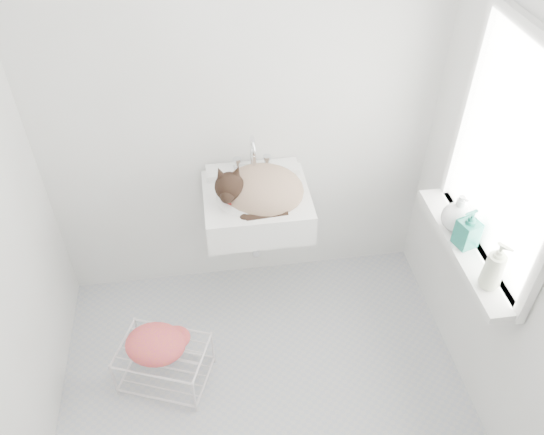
{
  "coord_description": "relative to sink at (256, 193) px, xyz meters",
  "views": [
    {
      "loc": [
        -0.19,
        -1.55,
        2.7
      ],
      "look_at": [
        0.1,
        0.5,
        0.88
      ],
      "focal_mm": 36.15,
      "sensor_mm": 36.0,
      "label": 1
    }
  ],
  "objects": [
    {
      "name": "floor",
      "position": [
        -0.05,
        -0.74,
        -0.85
      ],
      "size": [
        2.2,
        2.0,
        0.02
      ],
      "primitive_type": "cube",
      "color": "#B0B0B0",
      "rests_on": "ground"
    },
    {
      "name": "back_wall",
      "position": [
        -0.05,
        0.26,
        0.4
      ],
      "size": [
        2.2,
        0.02,
        2.5
      ],
      "primitive_type": "cube",
      "color": "white",
      "rests_on": "ground"
    },
    {
      "name": "right_wall",
      "position": [
        1.05,
        -0.74,
        0.4
      ],
      "size": [
        0.02,
        2.0,
        2.5
      ],
      "primitive_type": "cube",
      "color": "white",
      "rests_on": "ground"
    },
    {
      "name": "window_glass",
      "position": [
        1.03,
        -0.54,
        0.5
      ],
      "size": [
        0.01,
        0.8,
        1.0
      ],
      "primitive_type": "cube",
      "color": "white",
      "rests_on": "right_wall"
    },
    {
      "name": "window_frame",
      "position": [
        1.02,
        -0.54,
        0.5
      ],
      "size": [
        0.04,
        0.9,
        1.1
      ],
      "primitive_type": "cube",
      "color": "white",
      "rests_on": "right_wall"
    },
    {
      "name": "windowsill",
      "position": [
        0.96,
        -0.54,
        -0.02
      ],
      "size": [
        0.16,
        0.88,
        0.04
      ],
      "primitive_type": "cube",
      "color": "white",
      "rests_on": "right_wall"
    },
    {
      "name": "sink",
      "position": [
        0.0,
        0.0,
        0.0
      ],
      "size": [
        0.57,
        0.5,
        0.23
      ],
      "primitive_type": "cube",
      "color": "white",
      "rests_on": "back_wall"
    },
    {
      "name": "faucet",
      "position": [
        0.0,
        0.18,
        0.14
      ],
      "size": [
        0.21,
        0.15,
        0.21
      ],
      "primitive_type": null,
      "color": "silver",
      "rests_on": "sink"
    },
    {
      "name": "cat",
      "position": [
        0.01,
        -0.02,
        0.04
      ],
      "size": [
        0.5,
        0.43,
        0.29
      ],
      "rotation": [
        0.0,
        0.0,
        -0.19
      ],
      "color": "tan",
      "rests_on": "sink"
    },
    {
      "name": "wire_rack",
      "position": [
        -0.58,
        -0.51,
        -0.7
      ],
      "size": [
        0.53,
        0.45,
        0.27
      ],
      "primitive_type": "cube",
      "rotation": [
        0.0,
        0.0,
        -0.37
      ],
      "color": "silver",
      "rests_on": "floor"
    },
    {
      "name": "towel",
      "position": [
        -0.6,
        -0.52,
        -0.55
      ],
      "size": [
        0.37,
        0.31,
        0.13
      ],
      "primitive_type": "ellipsoid",
      "rotation": [
        0.0,
        0.0,
        -0.3
      ],
      "color": "orange",
      "rests_on": "wire_rack"
    },
    {
      "name": "bottle_a",
      "position": [
        0.95,
        -0.8,
        0.0
      ],
      "size": [
        0.11,
        0.11,
        0.21
      ],
      "primitive_type": "imported",
      "rotation": [
        0.0,
        0.0,
        0.64
      ],
      "color": "#E6F0CE",
      "rests_on": "windowsill"
    },
    {
      "name": "bottle_b",
      "position": [
        0.95,
        -0.53,
        0.0
      ],
      "size": [
        0.12,
        0.12,
        0.21
      ],
      "primitive_type": "imported",
      "rotation": [
        0.0,
        0.0,
        5.01
      ],
      "color": "#1C7666",
      "rests_on": "windowsill"
    },
    {
      "name": "bottle_c",
      "position": [
        0.95,
        -0.41,
        0.0
      ],
      "size": [
        0.2,
        0.2,
        0.19
      ],
      "primitive_type": "imported",
      "rotation": [
        0.0,
        0.0,
        0.42
      ],
      "color": "white",
      "rests_on": "windowsill"
    }
  ]
}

